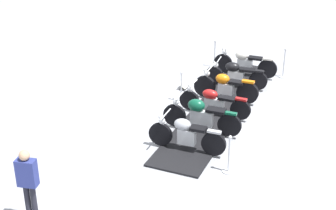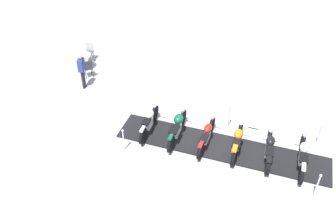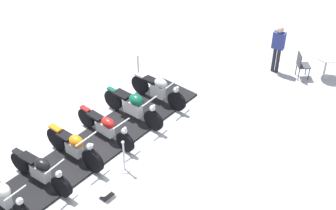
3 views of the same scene
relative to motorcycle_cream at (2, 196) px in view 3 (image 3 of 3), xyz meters
The scene contains 14 objects.
ground_plane 2.93m from the motorcycle_cream, 146.81° to the right, with size 80.00×80.00×0.00m, color #A8AAB2.
display_platform 2.92m from the motorcycle_cream, 146.81° to the right, with size 7.96×1.44×0.06m, color black.
motorcycle_cream is the anchor object (origin of this frame).
motorcycle_black 1.15m from the motorcycle_cream, 147.20° to the right, with size 1.39×1.77×0.91m.
motorcycle_copper 2.30m from the motorcycle_cream, 147.21° to the right, with size 1.27×1.82×1.02m.
motorcycle_maroon 3.45m from the motorcycle_cream, 147.52° to the right, with size 1.25×1.96×0.90m.
motorcycle_forest 4.61m from the motorcycle_cream, 147.53° to the right, with size 1.34×1.95×0.97m.
motorcycle_chrome 5.76m from the motorcycle_cream, 147.48° to the right, with size 1.28×1.78×0.95m.
stanchion_left_rear 6.40m from the motorcycle_cream, 135.51° to the right, with size 0.29×0.29×1.01m.
stanchion_right_mid 3.15m from the motorcycle_cream, behind, with size 0.30×0.30×1.03m.
info_placard 2.50m from the motorcycle_cream, behind, with size 0.43×0.40×0.22m.
cafe_table 10.98m from the motorcycle_cream, 165.13° to the right, with size 0.72×0.72×0.79m.
cafe_chair_near_table 10.28m from the motorcycle_cream, 162.84° to the right, with size 0.49×0.49×0.93m.
bystander_person 9.89m from the motorcycle_cream, 158.39° to the right, with size 0.44×0.44×1.73m.
Camera 3 is at (1.14, 10.60, 9.41)m, focal length 53.31 mm.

